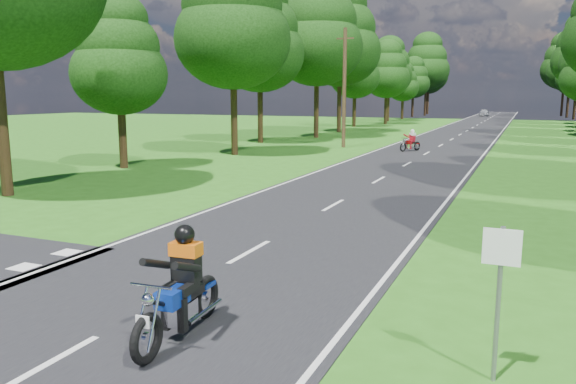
% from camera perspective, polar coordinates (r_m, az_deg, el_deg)
% --- Properties ---
extents(ground, '(160.00, 160.00, 0.00)m').
position_cam_1_polar(ground, '(11.30, -8.61, -8.68)').
color(ground, '#296316').
rests_on(ground, ground).
extents(main_road, '(7.00, 140.00, 0.02)m').
position_cam_1_polar(main_road, '(59.46, 17.72, 5.93)').
color(main_road, black).
rests_on(main_road, ground).
extents(road_markings, '(7.40, 140.00, 0.01)m').
position_cam_1_polar(road_markings, '(57.61, 17.40, 5.85)').
color(road_markings, silver).
rests_on(road_markings, main_road).
extents(treeline, '(40.00, 115.35, 14.78)m').
position_cam_1_polar(treeline, '(69.43, 20.13, 13.11)').
color(treeline, black).
rests_on(treeline, ground).
extents(telegraph_pole, '(1.20, 0.26, 8.00)m').
position_cam_1_polar(telegraph_pole, '(38.88, 5.75, 10.52)').
color(telegraph_pole, '#382616').
rests_on(telegraph_pole, ground).
extents(road_sign, '(0.45, 0.07, 2.00)m').
position_cam_1_polar(road_sign, '(7.41, 20.72, -8.27)').
color(road_sign, slate).
rests_on(road_sign, ground).
extents(rider_near_blue, '(0.79, 2.05, 1.68)m').
position_cam_1_polar(rider_near_blue, '(8.41, -11.09, -9.12)').
color(rider_near_blue, '#0E2F9A').
rests_on(rider_near_blue, main_road).
extents(rider_far_red, '(1.27, 1.73, 1.39)m').
position_cam_1_polar(rider_far_red, '(36.84, 12.32, 5.16)').
color(rider_far_red, '#950B0C').
rests_on(rider_far_red, main_road).
extents(distant_car, '(1.48, 3.61, 1.23)m').
position_cam_1_polar(distant_car, '(101.81, 19.31, 7.63)').
color(distant_car, '#B7BABF').
rests_on(distant_car, main_road).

